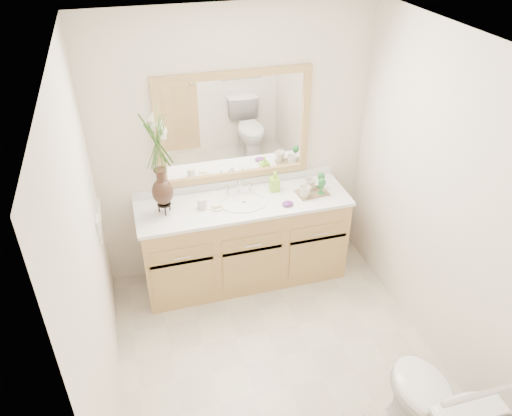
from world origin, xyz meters
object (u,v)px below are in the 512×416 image
object	(u,v)px
soap_bottle	(274,182)
tray	(312,193)
flower_vase	(158,150)
toilet	(430,406)
tumbler	(202,204)

from	to	relation	value
soap_bottle	tray	distance (m)	0.34
tray	flower_vase	bearing A→B (deg)	172.66
toilet	tray	world-z (taller)	tray
toilet	soap_bottle	world-z (taller)	soap_bottle
flower_vase	tray	bearing A→B (deg)	-2.11
flower_vase	tray	size ratio (longest dim) A/B	3.12
flower_vase	soap_bottle	size ratio (longest dim) A/B	5.03
tumbler	tray	bearing A→B (deg)	-1.39
tray	toilet	bearing A→B (deg)	-92.64
toilet	soap_bottle	xyz separation A→B (m)	(-0.39, 2.05, 0.55)
soap_bottle	flower_vase	bearing A→B (deg)	-172.23
toilet	soap_bottle	size ratio (longest dim) A/B	4.49
flower_vase	toilet	bearing A→B (deg)	-54.95
soap_bottle	toilet	bearing A→B (deg)	-77.02
flower_vase	soap_bottle	bearing A→B (deg)	5.54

